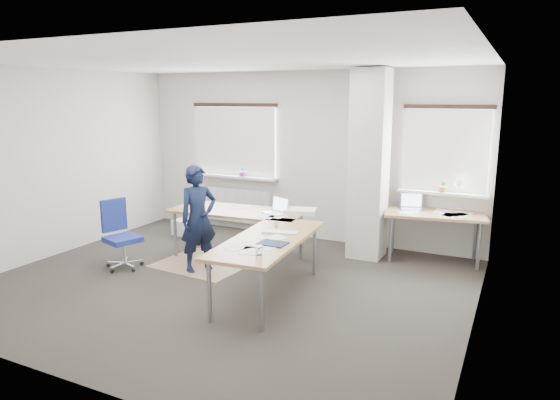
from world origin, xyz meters
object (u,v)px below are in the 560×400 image
at_px(desk_main, 255,225).
at_px(person, 198,219).
at_px(task_chair, 122,249).
at_px(desk_side, 435,215).

relative_size(desk_main, person, 1.78).
height_order(desk_main, person, person).
bearing_deg(task_chair, desk_side, 48.21).
height_order(desk_side, person, person).
bearing_deg(task_chair, desk_main, 35.89).
bearing_deg(desk_side, desk_main, -151.03).
distance_m(task_chair, person, 1.20).
height_order(desk_side, task_chair, desk_side).
distance_m(desk_side, person, 3.40).
height_order(task_chair, person, person).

